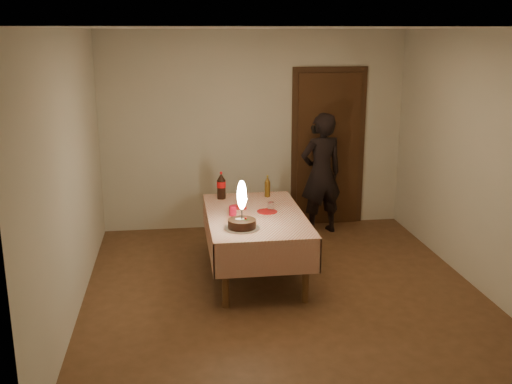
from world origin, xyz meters
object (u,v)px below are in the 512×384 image
Objects in this scene: clear_cup at (271,206)px; amber_bottle_right at (267,187)px; birthday_cake at (242,217)px; red_plate at (267,211)px; dining_table at (255,222)px; photographer at (321,173)px; red_cup at (233,211)px; cola_bottle at (221,186)px.

amber_bottle_right reaches higher than clear_cup.
birthday_cake is 0.62m from red_plate.
dining_table is 1.09× the size of photographer.
photographer is at bearing 39.48° from amber_bottle_right.
red_plate is 2.44× the size of clear_cup.
red_plate is at bearing 20.94° from dining_table.
red_plate is 0.39m from red_cup.
dining_table is 7.82× the size of red_plate.
amber_bottle_right reaches higher than red_cup.
photographer is (0.81, 0.67, -0.02)m from amber_bottle_right.
red_plate is at bearing 57.03° from birthday_cake.
red_plate is (0.13, 0.05, 0.10)m from dining_table.
clear_cup reaches higher than red_plate.
birthday_cake is 1.90× the size of amber_bottle_right.
clear_cup is 0.35× the size of amber_bottle_right.
clear_cup is (0.18, 0.10, 0.14)m from dining_table.
dining_table is at bearing -159.06° from red_plate.
birthday_cake is 2.20× the size of red_plate.
red_plate is 2.20× the size of red_cup.
red_cup is 1.11× the size of clear_cup.
photographer reaches higher than amber_bottle_right.
clear_cup is at bearing -95.21° from amber_bottle_right.
red_cup is at bearing -125.16° from amber_bottle_right.
birthday_cake is at bearing -111.08° from amber_bottle_right.
amber_bottle_right is (0.05, 0.55, 0.07)m from clear_cup.
dining_table is at bearing 66.80° from birthday_cake.
clear_cup is at bearing 29.80° from dining_table.
cola_bottle reaches higher than dining_table.
red_cup reaches higher than dining_table.
dining_table is at bearing 4.61° from red_cup.
birthday_cake reaches higher than red_cup.
birthday_cake is 2.16m from photographer.
cola_bottle reaches higher than amber_bottle_right.
amber_bottle_right reaches higher than red_plate.
clear_cup is (0.05, 0.05, 0.04)m from red_plate.
birthday_cake is 0.31× the size of photographer.
dining_table is 0.73m from amber_bottle_right.
red_plate is 0.14× the size of photographer.
birthday_cake is 0.45m from red_cup.
red_plate is 0.86× the size of amber_bottle_right.
dining_table is 1.69m from photographer.
dining_table is 5.42× the size of cola_bottle.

